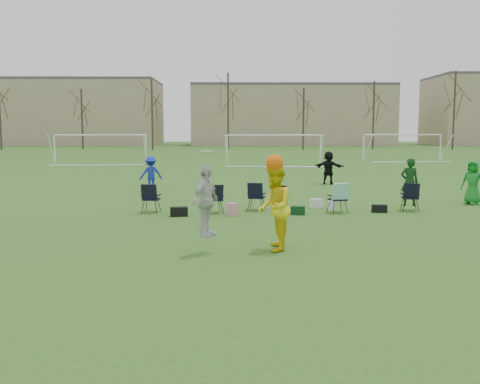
{
  "coord_description": "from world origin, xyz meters",
  "views": [
    {
      "loc": [
        0.92,
        -9.82,
        2.72
      ],
      "look_at": [
        1.05,
        3.02,
        1.25
      ],
      "focal_mm": 40.0,
      "sensor_mm": 36.0,
      "label": 1
    }
  ],
  "objects_px": {
    "center_contest": "(255,204)",
    "goal_left": "(100,141)",
    "fielder_black": "(329,168)",
    "fielder_blue": "(151,174)",
    "goal_right": "(403,140)",
    "goal_mid": "(274,141)",
    "fielder_green_far": "(473,182)"
  },
  "relations": [
    {
      "from": "goal_left",
      "to": "goal_right",
      "type": "xyz_separation_m",
      "value": [
        26.0,
        4.0,
        0.0
      ]
    },
    {
      "from": "goal_left",
      "to": "goal_right",
      "type": "relative_size",
      "value": 1.01
    },
    {
      "from": "goal_left",
      "to": "fielder_blue",
      "type": "bearing_deg",
      "value": -75.02
    },
    {
      "from": "goal_left",
      "to": "goal_right",
      "type": "distance_m",
      "value": 26.31
    },
    {
      "from": "center_contest",
      "to": "goal_mid",
      "type": "bearing_deg",
      "value": 85.02
    },
    {
      "from": "goal_left",
      "to": "goal_mid",
      "type": "xyz_separation_m",
      "value": [
        14.0,
        -2.0,
        0.0
      ]
    },
    {
      "from": "fielder_blue",
      "to": "goal_left",
      "type": "distance_m",
      "value": 20.87
    },
    {
      "from": "center_contest",
      "to": "goal_left",
      "type": "bearing_deg",
      "value": 109.65
    },
    {
      "from": "goal_mid",
      "to": "fielder_black",
      "type": "bearing_deg",
      "value": -79.05
    },
    {
      "from": "center_contest",
      "to": "goal_left",
      "type": "relative_size",
      "value": 0.32
    },
    {
      "from": "fielder_blue",
      "to": "goal_left",
      "type": "relative_size",
      "value": 0.21
    },
    {
      "from": "center_contest",
      "to": "goal_mid",
      "type": "xyz_separation_m",
      "value": [
        2.61,
        29.91,
        0.85
      ]
    },
    {
      "from": "fielder_green_far",
      "to": "fielder_blue",
      "type": "bearing_deg",
      "value": -158.65
    },
    {
      "from": "fielder_green_far",
      "to": "goal_mid",
      "type": "relative_size",
      "value": 0.22
    },
    {
      "from": "goal_right",
      "to": "fielder_blue",
      "type": "bearing_deg",
      "value": -136.67
    },
    {
      "from": "fielder_green_far",
      "to": "center_contest",
      "type": "bearing_deg",
      "value": -96.13
    },
    {
      "from": "fielder_blue",
      "to": "fielder_black",
      "type": "height_order",
      "value": "fielder_black"
    },
    {
      "from": "goal_mid",
      "to": "goal_left",
      "type": "bearing_deg",
      "value": 175.87
    },
    {
      "from": "fielder_blue",
      "to": "goal_right",
      "type": "xyz_separation_m",
      "value": [
        18.88,
        23.59,
        1.13
      ]
    },
    {
      "from": "fielder_blue",
      "to": "center_contest",
      "type": "height_order",
      "value": "center_contest"
    },
    {
      "from": "fielder_green_far",
      "to": "fielder_black",
      "type": "xyz_separation_m",
      "value": [
        -4.03,
        7.66,
        0.03
      ]
    },
    {
      "from": "fielder_blue",
      "to": "goal_right",
      "type": "distance_m",
      "value": 30.23
    },
    {
      "from": "goal_mid",
      "to": "center_contest",
      "type": "bearing_deg",
      "value": -90.98
    },
    {
      "from": "goal_left",
      "to": "goal_right",
      "type": "height_order",
      "value": "same"
    },
    {
      "from": "fielder_blue",
      "to": "center_contest",
      "type": "distance_m",
      "value": 13.04
    },
    {
      "from": "fielder_blue",
      "to": "fielder_green_far",
      "type": "bearing_deg",
      "value": 141.0
    },
    {
      "from": "fielder_green_far",
      "to": "goal_left",
      "type": "height_order",
      "value": "goal_left"
    },
    {
      "from": "goal_left",
      "to": "goal_mid",
      "type": "relative_size",
      "value": 1.0
    },
    {
      "from": "goal_right",
      "to": "fielder_black",
      "type": "bearing_deg",
      "value": -124.55
    },
    {
      "from": "fielder_black",
      "to": "goal_left",
      "type": "bearing_deg",
      "value": -16.79
    },
    {
      "from": "fielder_black",
      "to": "center_contest",
      "type": "xyz_separation_m",
      "value": [
        -4.37,
        -15.43,
        0.23
      ]
    },
    {
      "from": "center_contest",
      "to": "goal_right",
      "type": "distance_m",
      "value": 38.78
    }
  ]
}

